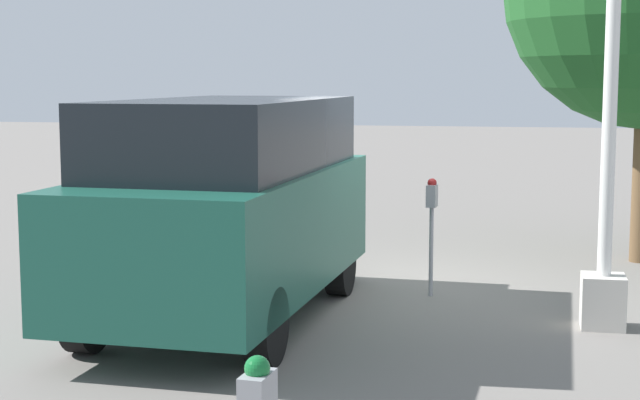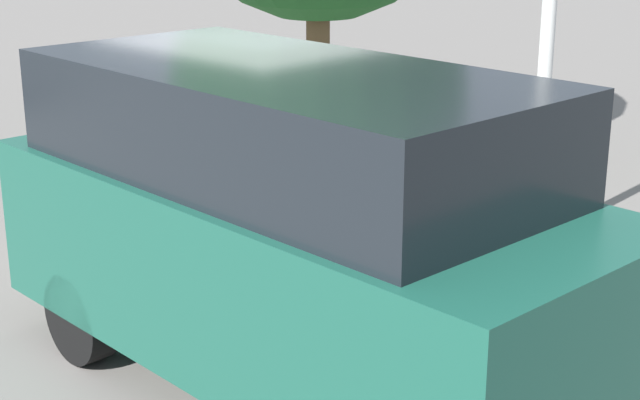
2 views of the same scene
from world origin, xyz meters
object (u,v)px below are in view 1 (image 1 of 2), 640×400
lamp_post (610,116)px  parked_van (228,203)px  parking_meter_near (432,209)px  car_distant (183,153)px

lamp_post → parked_van: bearing=-83.6°
lamp_post → parked_van: size_ratio=1.43×
parking_meter_near → lamp_post: lamp_post is taller
lamp_post → car_distant: lamp_post is taller
parking_meter_near → lamp_post: bearing=64.5°
parking_meter_near → parked_van: size_ratio=0.29×
parking_meter_near → parked_van: 2.55m
parking_meter_near → parked_van: (1.56, -2.01, 0.22)m
parking_meter_near → lamp_post: 2.47m
lamp_post → car_distant: size_ratio=1.50×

